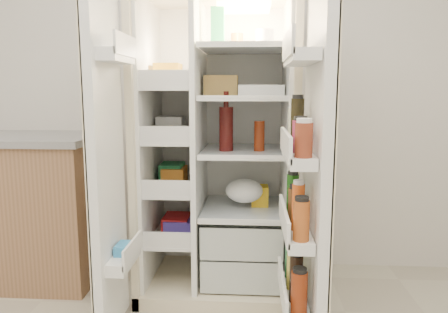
{
  "coord_description": "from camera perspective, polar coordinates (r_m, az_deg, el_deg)",
  "views": [
    {
      "loc": [
        0.35,
        -0.94,
        1.24
      ],
      "look_at": [
        0.21,
        1.25,
        0.9
      ],
      "focal_mm": 34.0,
      "sensor_mm": 36.0,
      "label": 1
    }
  ],
  "objects": [
    {
      "name": "wall_back",
      "position": [
        2.97,
        -3.07,
        10.98
      ],
      "size": [
        4.0,
        0.02,
        2.7
      ],
      "primitive_type": "cube",
      "color": "silver",
      "rests_on": "floor"
    },
    {
      "name": "refrigerator",
      "position": [
        2.65,
        -0.4,
        -1.92
      ],
      "size": [
        0.92,
        0.7,
        1.8
      ],
      "color": "beige",
      "rests_on": "floor"
    },
    {
      "name": "freezer_door",
      "position": [
        2.14,
        -15.47,
        -0.84
      ],
      "size": [
        0.15,
        0.4,
        1.72
      ],
      "color": "white",
      "rests_on": "floor"
    },
    {
      "name": "fridge_door",
      "position": [
        1.96,
        11.8,
        -2.38
      ],
      "size": [
        0.17,
        0.58,
        1.72
      ],
      "color": "white",
      "rests_on": "floor"
    },
    {
      "name": "kitchen_counter",
      "position": [
        3.2,
        -27.45,
        -5.89
      ],
      "size": [
        1.32,
        0.7,
        0.96
      ],
      "color": "#916748",
      "rests_on": "floor"
    }
  ]
}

